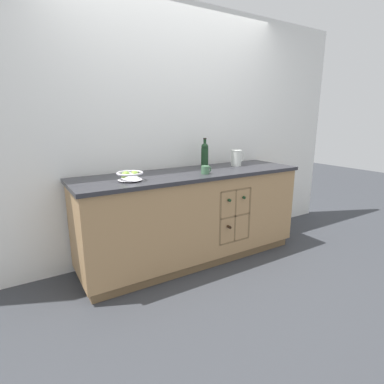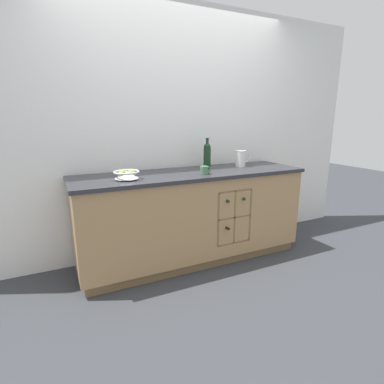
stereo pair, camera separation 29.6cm
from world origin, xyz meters
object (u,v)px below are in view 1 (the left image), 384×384
fruit_bowl (130,175)px  ceramic_mug (205,170)px  standing_wine_bottle (205,155)px  white_pitcher (236,157)px

fruit_bowl → ceramic_mug: (0.72, -0.07, -0.01)m
fruit_bowl → standing_wine_bottle: 0.93m
white_pitcher → standing_wine_bottle: 0.39m
white_pitcher → ceramic_mug: 0.61m
white_pitcher → ceramic_mug: white_pitcher is taller
fruit_bowl → standing_wine_bottle: bearing=13.9°
white_pitcher → standing_wine_bottle: standing_wine_bottle is taller
fruit_bowl → white_pitcher: (1.28, 0.16, 0.05)m
fruit_bowl → white_pitcher: size_ratio=1.26×
fruit_bowl → standing_wine_bottle: size_ratio=0.71×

